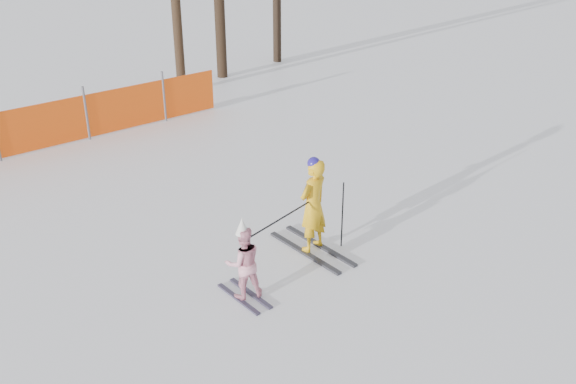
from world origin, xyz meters
name	(u,v)px	position (x,y,z in m)	size (l,w,h in m)	color
ground	(309,261)	(0.00, 0.00, 0.00)	(120.00, 120.00, 0.00)	white
adult	(313,206)	(0.26, 0.20, 0.79)	(0.61, 1.62, 1.61)	black
child	(243,262)	(-1.35, -0.15, 0.58)	(0.63, 0.94, 1.26)	black
ski_poles	(309,217)	(0.01, 0.01, 0.75)	(1.95, 0.33, 1.13)	black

